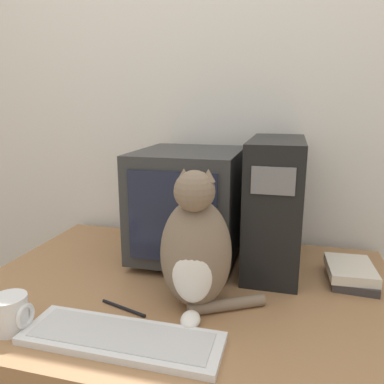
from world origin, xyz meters
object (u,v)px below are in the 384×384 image
(pen, at_px, (123,308))
(mug, at_px, (11,314))
(crt_monitor, at_px, (189,203))
(computer_tower, at_px, (274,204))
(keyboard, at_px, (121,338))
(book_stack, at_px, (352,273))
(cat, at_px, (196,251))

(pen, height_order, mug, mug)
(pen, bearing_deg, crt_monitor, 79.04)
(computer_tower, relative_size, keyboard, 0.91)
(book_stack, height_order, mug, mug)
(crt_monitor, bearing_deg, mug, -118.56)
(cat, relative_size, pen, 2.67)
(cat, bearing_deg, pen, -167.15)
(cat, height_order, mug, cat)
(pen, distance_m, mug, 0.29)
(mug, bearing_deg, keyboard, 5.10)
(computer_tower, distance_m, cat, 0.40)
(book_stack, bearing_deg, computer_tower, 164.47)
(crt_monitor, bearing_deg, computer_tower, 2.00)
(computer_tower, relative_size, pen, 2.98)
(keyboard, distance_m, mug, 0.29)
(keyboard, height_order, mug, mug)
(cat, bearing_deg, keyboard, -130.18)
(computer_tower, distance_m, pen, 0.61)
(cat, distance_m, pen, 0.26)
(crt_monitor, relative_size, keyboard, 0.84)
(crt_monitor, distance_m, keyboard, 0.58)
(computer_tower, height_order, pen, computer_tower)
(book_stack, bearing_deg, crt_monitor, 173.81)
(mug, bearing_deg, computer_tower, 43.31)
(computer_tower, bearing_deg, crt_monitor, -178.00)
(cat, bearing_deg, mug, -158.35)
(book_stack, xyz_separation_m, mug, (-0.88, -0.51, 0.02))
(book_stack, bearing_deg, cat, -148.33)
(crt_monitor, relative_size, cat, 1.03)
(computer_tower, distance_m, book_stack, 0.33)
(keyboard, xyz_separation_m, book_stack, (0.59, 0.48, 0.02))
(pen, bearing_deg, computer_tower, 47.45)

